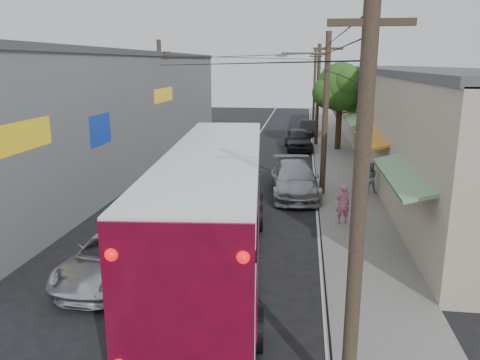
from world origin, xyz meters
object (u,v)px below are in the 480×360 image
(jeepney, at_px, (114,256))
(parked_car_far, at_px, (308,128))
(pedestrian_far, at_px, (370,177))
(coach_bus, at_px, (215,206))
(parked_suv, at_px, (294,179))
(pedestrian_near, at_px, (343,204))
(parked_car_mid, at_px, (298,139))

(jeepney, distance_m, parked_car_far, 31.43)
(parked_car_far, relative_size, pedestrian_far, 2.64)
(parked_car_far, distance_m, pedestrian_far, 20.19)
(coach_bus, distance_m, parked_suv, 9.20)
(jeepney, bearing_deg, coach_bus, 27.74)
(jeepney, bearing_deg, parked_car_far, 81.09)
(pedestrian_near, bearing_deg, coach_bus, 32.31)
(parked_car_mid, bearing_deg, pedestrian_near, -88.96)
(pedestrian_far, bearing_deg, jeepney, 50.13)
(jeepney, height_order, parked_car_far, jeepney)
(pedestrian_near, bearing_deg, parked_car_mid, -95.46)
(jeepney, distance_m, parked_suv, 11.54)
(parked_car_mid, distance_m, parked_car_far, 7.64)
(coach_bus, distance_m, pedestrian_near, 6.36)
(parked_car_far, bearing_deg, coach_bus, -92.93)
(parked_car_mid, xyz_separation_m, pedestrian_near, (2.07, -17.40, 0.13))
(parked_car_mid, bearing_deg, jeepney, -108.81)
(coach_bus, distance_m, jeepney, 3.57)
(coach_bus, height_order, pedestrian_far, coach_bus)
(jeepney, xyz_separation_m, pedestrian_far, (9.18, 10.85, 0.20))
(coach_bus, bearing_deg, pedestrian_near, 39.43)
(coach_bus, relative_size, parked_suv, 2.44)
(parked_car_far, bearing_deg, pedestrian_near, -83.82)
(parked_suv, bearing_deg, parked_car_far, 82.02)
(parked_car_mid, bearing_deg, parked_car_far, 78.23)
(jeepney, xyz_separation_m, parked_suv, (5.38, 10.21, 0.12))
(parked_car_mid, height_order, parked_car_far, parked_car_mid)
(jeepney, relative_size, parked_car_far, 1.22)
(parked_car_mid, relative_size, pedestrian_near, 2.91)
(coach_bus, bearing_deg, jeepney, -159.83)
(parked_car_far, distance_m, pedestrian_near, 25.03)
(parked_suv, relative_size, parked_car_far, 1.38)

